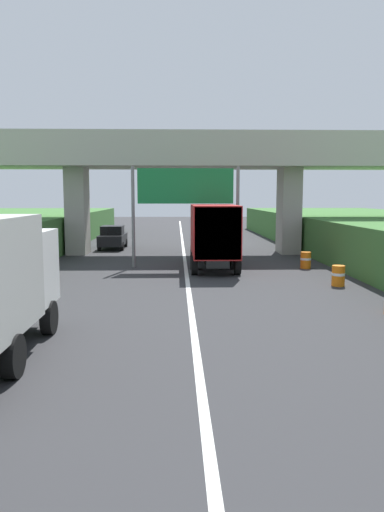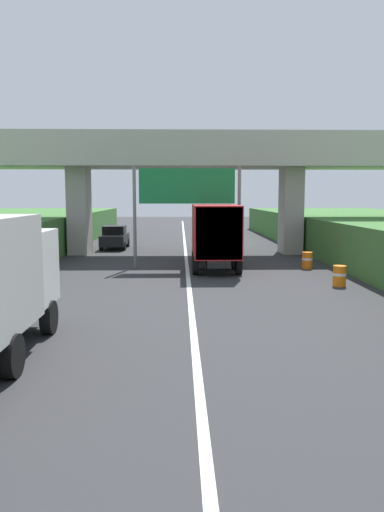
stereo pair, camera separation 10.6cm
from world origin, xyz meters
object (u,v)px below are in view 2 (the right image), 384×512
Objects in this scene: car_black at (115,237)px; construction_barrel_4 at (339,276)px; truck_red at (214,233)px; overhead_highway_sign at (187,193)px; construction_barrel_5 at (307,260)px.

car_black reaches higher than construction_barrel_4.
truck_red is at bearing 132.56° from construction_barrel_4.
overhead_highway_sign reaches higher than construction_barrel_4.
car_black is 4.56× the size of construction_barrel_4.
truck_red reaches higher than construction_barrel_4.
car_black is (-5.24, 9.69, -3.21)m from overhead_highway_sign.
car_black is (-6.70, 10.12, -1.08)m from truck_red.
truck_red is (1.46, -0.43, -2.13)m from overhead_highway_sign.
overhead_highway_sign is at bearing 173.65° from construction_barrel_5.
overhead_highway_sign is at bearing -61.59° from car_black.
construction_barrel_4 and construction_barrel_5 have the same top height.
construction_barrel_5 is at bearing -6.35° from overhead_highway_sign.
construction_barrel_4 is 5.24m from construction_barrel_5.
overhead_highway_sign is 0.81× the size of truck_red.
truck_red is at bearing -56.47° from car_black.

